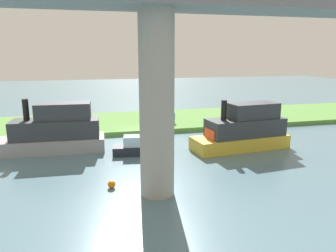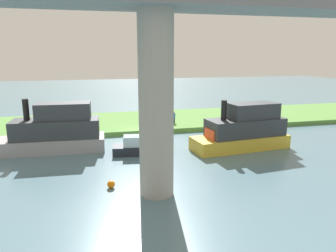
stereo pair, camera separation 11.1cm
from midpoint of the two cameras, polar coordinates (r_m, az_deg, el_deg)
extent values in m
plane|color=slate|center=(34.50, -5.08, -1.66)|extent=(160.00, 160.00, 0.00)
cube|color=#5B9342|center=(40.23, -6.43, 0.73)|extent=(80.00, 12.00, 0.50)
cylinder|color=#9E998E|center=(18.87, -1.94, 3.44)|extent=(2.06, 2.06, 10.92)
cube|color=slate|center=(18.82, -2.07, 20.86)|extent=(73.53, 4.00, 0.50)
cylinder|color=#2D334C|center=(38.18, 1.11, 0.98)|extent=(0.29, 0.29, 0.55)
cylinder|color=blue|center=(38.07, 1.11, 1.82)|extent=(0.44, 0.44, 0.60)
sphere|color=tan|center=(37.99, 1.11, 2.45)|extent=(0.24, 0.24, 0.24)
cylinder|color=brown|center=(36.51, -1.69, 0.79)|extent=(0.20, 0.20, 1.00)
cube|color=#99999E|center=(30.53, -19.79, -3.06)|extent=(9.40, 3.53, 1.23)
cube|color=#33383D|center=(30.12, -19.03, -0.39)|extent=(7.53, 3.14, 1.65)
cube|color=#33383D|center=(29.73, -17.87, 2.57)|extent=(4.74, 2.57, 1.44)
cylinder|color=black|center=(30.22, -23.71, 2.66)|extent=(0.51, 0.51, 1.85)
cube|color=#D84C2D|center=(30.76, -24.49, -1.27)|extent=(1.73, 1.93, 0.93)
cube|color=gold|center=(30.21, 12.67, -2.82)|extent=(9.16, 3.87, 1.19)
cube|color=#33383D|center=(30.15, 13.59, -0.18)|extent=(7.36, 3.39, 1.58)
cube|color=#33383D|center=(30.25, 14.83, 2.66)|extent=(4.66, 2.70, 1.38)
cylinder|color=black|center=(28.64, 9.95, 2.75)|extent=(0.49, 0.49, 1.78)
cube|color=#D84C2D|center=(28.77, 8.77, -1.29)|extent=(1.76, 1.93, 0.89)
cube|color=#1E232D|center=(28.08, -4.59, -4.18)|extent=(5.07, 2.48, 0.76)
cube|color=silver|center=(27.86, -5.95, -2.61)|extent=(1.95, 1.64, 0.86)
sphere|color=orange|center=(21.44, -9.88, -10.12)|extent=(0.50, 0.50, 0.50)
camera|label=1|loc=(0.06, -89.89, 0.02)|focal=34.51mm
camera|label=2|loc=(0.06, 90.11, -0.02)|focal=34.51mm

